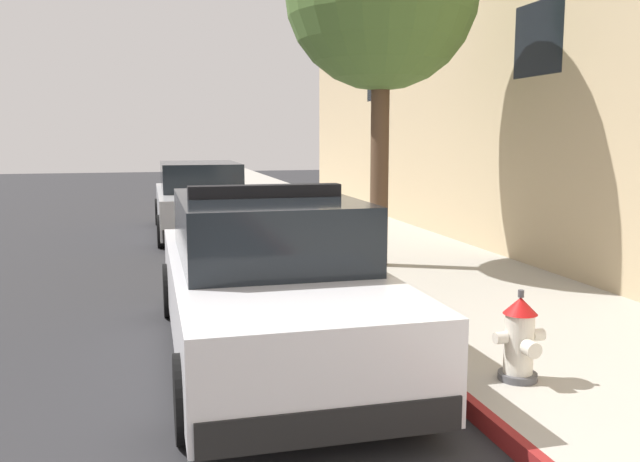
# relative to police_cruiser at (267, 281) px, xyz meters

# --- Properties ---
(ground_plane) EXTENTS (32.82, 60.00, 0.20)m
(ground_plane) POSITION_rel_police_cruiser_xyz_m (-3.04, 4.14, -0.84)
(ground_plane) COLOR #2B2B2D
(sidewalk_pavement) EXTENTS (3.32, 60.00, 0.15)m
(sidewalk_pavement) POSITION_rel_police_cruiser_xyz_m (2.96, 4.14, -0.67)
(sidewalk_pavement) COLOR #ADA89E
(sidewalk_pavement) RESTS_ON ground
(curb_painted_edge) EXTENTS (0.08, 60.00, 0.15)m
(curb_painted_edge) POSITION_rel_police_cruiser_xyz_m (1.25, 4.14, -0.67)
(curb_painted_edge) COLOR maroon
(curb_painted_edge) RESTS_ON ground
(police_cruiser) EXTENTS (1.94, 4.84, 1.68)m
(police_cruiser) POSITION_rel_police_cruiser_xyz_m (0.00, 0.00, 0.00)
(police_cruiser) COLOR white
(police_cruiser) RESTS_ON ground
(parked_car_silver_ahead) EXTENTS (1.94, 4.84, 1.56)m
(parked_car_silver_ahead) POSITION_rel_police_cruiser_xyz_m (-0.01, 8.48, -0.00)
(parked_car_silver_ahead) COLOR #B2B5BA
(parked_car_silver_ahead) RESTS_ON ground
(fire_hydrant) EXTENTS (0.44, 0.40, 0.76)m
(fire_hydrant) POSITION_rel_police_cruiser_xyz_m (1.81, -1.60, -0.24)
(fire_hydrant) COLOR #4C4C51
(fire_hydrant) RESTS_ON sidewalk_pavement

